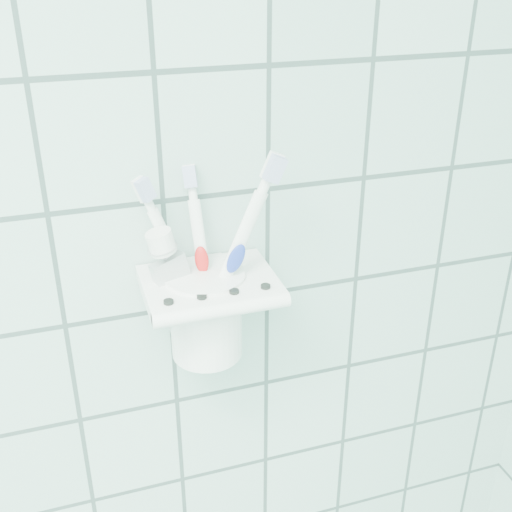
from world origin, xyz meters
The scene contains 6 objects.
holder_bracket centered at (0.66, 1.15, 1.30)m, with size 0.12×0.10×0.04m.
cup centered at (0.66, 1.16, 1.27)m, with size 0.08×0.08×0.09m.
toothbrush_pink centered at (0.67, 1.17, 1.32)m, with size 0.07×0.03×0.18m.
toothbrush_blue centered at (0.66, 1.14, 1.32)m, with size 0.02×0.06×0.18m.
toothbrush_orange centered at (0.64, 1.15, 1.34)m, with size 0.08×0.02×0.21m.
toothpaste_tube centered at (0.64, 1.16, 1.30)m, with size 0.06×0.04×0.14m.
Camera 1 is at (0.54, 0.64, 1.60)m, focal length 45.00 mm.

